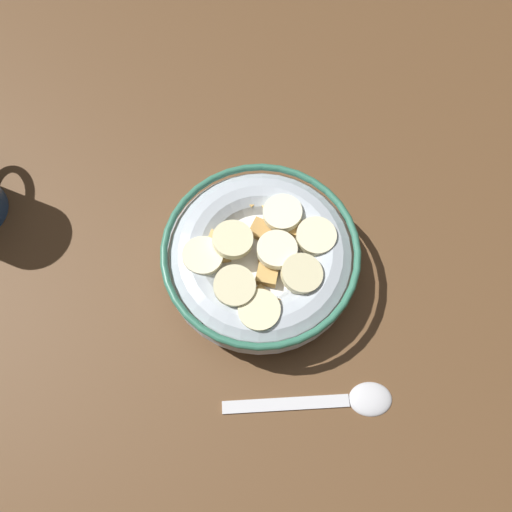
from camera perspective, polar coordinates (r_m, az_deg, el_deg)
The scene contains 3 objects.
ground_plane at distance 44.43cm, azimuth -0.00°, elevation -1.92°, with size 133.98×133.98×2.00cm, color brown.
cereal_bowl at distance 41.06cm, azimuth 0.02°, elevation -0.26°, with size 16.46×16.46×5.47cm.
spoon at distance 41.15cm, azimuth 9.75°, elevation -16.41°, with size 3.01×13.92×0.80cm.
Camera 1 is at (-15.13, -0.38, 40.77)cm, focal length 33.94 mm.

